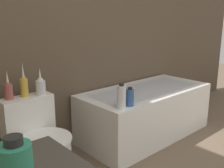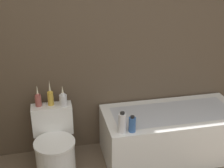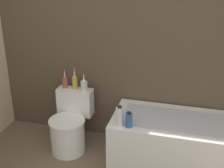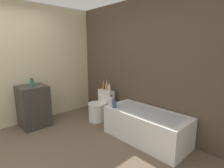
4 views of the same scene
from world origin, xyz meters
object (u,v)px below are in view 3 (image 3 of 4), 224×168
at_px(shampoo_bottle_short, 129,120).
at_px(bathtub, 182,142).
at_px(vase_gold, 65,81).
at_px(shampoo_bottle_tall, 119,116).
at_px(vase_silver, 75,81).
at_px(vase_bronze, 84,85).
at_px(toilet, 70,126).

bearing_deg(shampoo_bottle_short, bathtub, 26.57).
xyz_separation_m(vase_gold, shampoo_bottle_tall, (0.78, -0.46, -0.11)).
height_order(vase_silver, shampoo_bottle_tall, vase_silver).
bearing_deg(shampoo_bottle_short, vase_silver, 148.26).
xyz_separation_m(shampoo_bottle_tall, shampoo_bottle_short, (0.10, -0.01, -0.02)).
relative_size(bathtub, shampoo_bottle_tall, 6.88).
height_order(vase_gold, vase_silver, vase_silver).
xyz_separation_m(bathtub, shampoo_bottle_tall, (-0.63, -0.26, 0.37)).
relative_size(vase_bronze, shampoo_bottle_short, 1.32).
relative_size(bathtub, toilet, 2.24).
xyz_separation_m(bathtub, vase_gold, (-1.41, 0.20, 0.48)).
relative_size(toilet, vase_silver, 2.41).
bearing_deg(vase_bronze, toilet, -123.84).
height_order(vase_bronze, shampoo_bottle_tall, vase_bronze).
bearing_deg(shampoo_bottle_short, vase_bronze, 145.47).
relative_size(bathtub, vase_silver, 5.40).
height_order(toilet, vase_bronze, vase_bronze).
distance_m(bathtub, toilet, 1.29).
xyz_separation_m(vase_silver, shampoo_bottle_short, (0.75, -0.46, -0.15)).
relative_size(vase_silver, shampoo_bottle_short, 1.64).
relative_size(vase_silver, vase_bronze, 1.24).
height_order(shampoo_bottle_tall, shampoo_bottle_short, shampoo_bottle_tall).
bearing_deg(shampoo_bottle_tall, vase_gold, 149.21).
bearing_deg(vase_bronze, vase_gold, 170.77).
height_order(toilet, vase_silver, vase_silver).
relative_size(vase_gold, shampoo_bottle_tall, 1.05).
distance_m(vase_silver, shampoo_bottle_short, 0.89).
bearing_deg(vase_silver, vase_bronze, -15.31).
bearing_deg(bathtub, toilet, -178.83).
distance_m(vase_silver, vase_bronze, 0.13).
bearing_deg(toilet, vase_silver, 90.00).
bearing_deg(vase_bronze, shampoo_bottle_short, -34.53).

